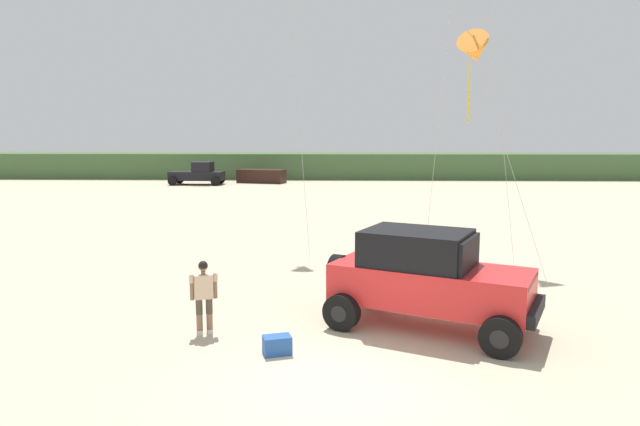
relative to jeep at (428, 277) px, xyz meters
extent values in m
plane|color=#C1B293|center=(-2.02, -2.92, -1.20)|extent=(220.00, 220.00, 0.00)
cube|color=#426038|center=(-4.28, 44.77, 0.03)|extent=(90.00, 6.19, 2.45)
cube|color=red|center=(0.06, -0.03, -0.19)|extent=(4.76, 3.55, 0.90)
cube|color=red|center=(1.55, -0.74, 0.18)|extent=(1.72, 2.00, 0.12)
cube|color=black|center=(-0.25, 0.12, 0.66)|extent=(2.83, 2.57, 0.80)
cube|color=black|center=(0.83, -0.39, 0.62)|extent=(0.81, 1.55, 0.72)
cube|color=black|center=(2.12, -1.01, -0.46)|extent=(0.95, 1.72, 0.28)
cylinder|color=black|center=(-2.03, 0.96, -0.09)|extent=(0.60, 0.83, 0.77)
cylinder|color=black|center=(2.09, 0.15, -0.78)|extent=(0.89, 0.63, 0.84)
cylinder|color=black|center=(2.09, 0.15, -0.78)|extent=(0.48, 0.45, 0.38)
cylinder|color=black|center=(1.20, -1.71, -0.78)|extent=(0.89, 0.63, 0.84)
cylinder|color=black|center=(1.20, -1.71, -0.78)|extent=(0.48, 0.45, 0.38)
cylinder|color=black|center=(-1.08, 1.65, -0.78)|extent=(0.89, 0.63, 0.84)
cylinder|color=black|center=(-1.08, 1.65, -0.78)|extent=(0.48, 0.45, 0.38)
cylinder|color=black|center=(-1.96, -0.21, -0.78)|extent=(0.89, 0.63, 0.84)
cylinder|color=black|center=(-1.96, -0.21, -0.78)|extent=(0.48, 0.45, 0.38)
cylinder|color=#8C664C|center=(-5.12, -0.59, -0.95)|extent=(0.14, 0.14, 0.49)
cylinder|color=#4C4233|center=(-5.12, -0.59, -0.56)|extent=(0.15, 0.15, 0.36)
cube|color=silver|center=(-5.14, -0.55, -1.15)|extent=(0.19, 0.28, 0.10)
cylinder|color=#8C664C|center=(-4.91, -0.52, -0.95)|extent=(0.14, 0.14, 0.49)
cylinder|color=#4C4233|center=(-4.91, -0.52, -0.56)|extent=(0.15, 0.15, 0.36)
cube|color=silver|center=(-4.93, -0.48, -1.15)|extent=(0.19, 0.28, 0.10)
cube|color=beige|center=(-5.02, -0.55, -0.11)|extent=(0.46, 0.37, 0.54)
cylinder|color=#8C664C|center=(-5.26, -0.63, -0.12)|extent=(0.09, 0.09, 0.56)
cylinder|color=beige|center=(-5.26, -0.63, 0.07)|extent=(0.11, 0.11, 0.16)
cylinder|color=#8C664C|center=(-4.78, -0.47, -0.12)|extent=(0.09, 0.09, 0.56)
cylinder|color=beige|center=(-4.78, -0.47, 0.07)|extent=(0.11, 0.11, 0.16)
cylinder|color=#8C664C|center=(-5.02, -0.55, 0.20)|extent=(0.10, 0.10, 0.08)
sphere|color=#8C664C|center=(-5.02, -0.55, 0.34)|extent=(0.21, 0.21, 0.21)
sphere|color=black|center=(-5.01, -0.56, 0.36)|extent=(0.21, 0.21, 0.21)
cube|color=#23519E|center=(-3.27, -1.69, -1.01)|extent=(0.64, 0.51, 0.38)
cube|color=black|center=(-14.33, 36.50, -0.44)|extent=(4.63, 1.98, 0.76)
cube|color=black|center=(-13.78, 36.49, 0.36)|extent=(1.63, 1.83, 0.84)
cylinder|color=black|center=(-12.46, 37.52, -0.82)|extent=(0.76, 0.27, 0.76)
cylinder|color=black|center=(-12.50, 35.42, -0.82)|extent=(0.76, 0.27, 0.76)
cylinder|color=black|center=(-16.16, 37.58, -0.82)|extent=(0.76, 0.27, 0.76)
cylinder|color=black|center=(-16.20, 35.48, -0.82)|extent=(0.76, 0.27, 0.76)
cube|color=black|center=(-8.95, 38.48, -0.60)|extent=(4.49, 2.67, 1.20)
cone|color=orange|center=(2.38, 6.53, 5.90)|extent=(1.68, 1.62, 1.66)
cylinder|color=yellow|center=(2.23, 6.53, 4.59)|extent=(0.05, 0.11, 2.07)
cylinder|color=silver|center=(3.23, 5.06, 2.38)|extent=(1.70, 2.95, 7.06)
cylinder|color=silver|center=(3.47, 7.79, 5.26)|extent=(0.74, 3.50, 12.82)
cylinder|color=silver|center=(-3.67, 9.21, 5.51)|extent=(1.27, 4.34, 13.33)
cylinder|color=silver|center=(1.51, 7.28, 5.12)|extent=(1.18, 1.32, 12.53)
camera|label=1|loc=(-2.05, -12.75, 3.25)|focal=32.07mm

